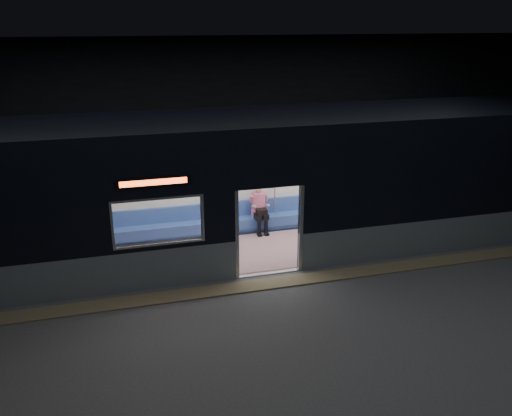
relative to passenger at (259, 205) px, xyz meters
name	(u,v)px	position (x,y,z in m)	size (l,w,h in m)	color
station_floor	(283,295)	(-0.49, -3.55, -0.77)	(24.00, 14.00, 0.01)	#47494C
station_envelope	(287,121)	(-0.49, -3.55, 2.90)	(24.00, 14.00, 5.00)	black
tactile_strip	(275,283)	(-0.49, -3.00, -0.75)	(22.80, 0.50, 0.03)	#8C7F59
metro_car	(251,178)	(-0.50, -1.00, 1.08)	(18.00, 3.04, 3.35)	gray
passenger	(259,205)	(0.00, 0.00, 0.00)	(0.40, 0.65, 1.30)	black
handbag	(262,211)	(0.01, -0.21, -0.10)	(0.27, 0.23, 0.13)	black
transit_map	(380,166)	(3.66, 0.31, 0.73)	(1.06, 0.03, 0.69)	white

